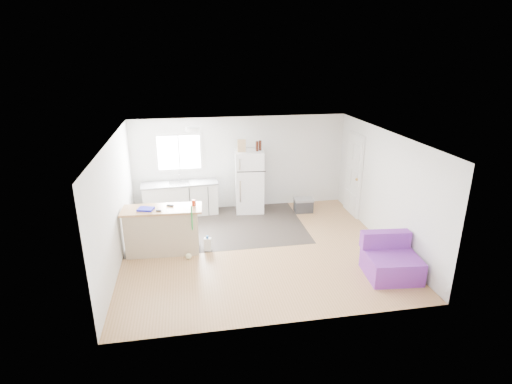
{
  "coord_description": "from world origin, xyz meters",
  "views": [
    {
      "loc": [
        -1.34,
        -7.44,
        3.94
      ],
      "look_at": [
        0.1,
        0.7,
        1.02
      ],
      "focal_mm": 28.0,
      "sensor_mm": 36.0,
      "label": 1
    }
  ],
  "objects_px": {
    "cooler": "(303,205)",
    "bottle_right": "(260,145)",
    "cleaner_jug": "(208,244)",
    "blue_tray": "(146,209)",
    "red_cup": "(194,203)",
    "kitchen_cabinets": "(181,198)",
    "peninsula": "(162,230)",
    "cardboard_box": "(242,146)",
    "bottle_left": "(257,146)",
    "mop": "(190,247)",
    "purple_seat": "(390,261)",
    "refrigerator": "(249,181)"
  },
  "relations": [
    {
      "from": "peninsula",
      "to": "blue_tray",
      "type": "height_order",
      "value": "blue_tray"
    },
    {
      "from": "purple_seat",
      "to": "kitchen_cabinets",
      "type": "bearing_deg",
      "value": 141.78
    },
    {
      "from": "bottle_right",
      "to": "bottle_left",
      "type": "bearing_deg",
      "value": -142.36
    },
    {
      "from": "peninsula",
      "to": "bottle_right",
      "type": "height_order",
      "value": "bottle_right"
    },
    {
      "from": "peninsula",
      "to": "red_cup",
      "type": "height_order",
      "value": "red_cup"
    },
    {
      "from": "mop",
      "to": "cardboard_box",
      "type": "relative_size",
      "value": 3.85
    },
    {
      "from": "bottle_left",
      "to": "blue_tray",
      "type": "bearing_deg",
      "value": -143.27
    },
    {
      "from": "kitchen_cabinets",
      "to": "purple_seat",
      "type": "bearing_deg",
      "value": -47.39
    },
    {
      "from": "kitchen_cabinets",
      "to": "mop",
      "type": "height_order",
      "value": "mop"
    },
    {
      "from": "bottle_right",
      "to": "peninsula",
      "type": "bearing_deg",
      "value": -140.62
    },
    {
      "from": "kitchen_cabinets",
      "to": "cleaner_jug",
      "type": "relative_size",
      "value": 5.76
    },
    {
      "from": "red_cup",
      "to": "kitchen_cabinets",
      "type": "bearing_deg",
      "value": 98.89
    },
    {
      "from": "mop",
      "to": "cardboard_box",
      "type": "bearing_deg",
      "value": 56.77
    },
    {
      "from": "blue_tray",
      "to": "bottle_left",
      "type": "bearing_deg",
      "value": 36.73
    },
    {
      "from": "cooler",
      "to": "cardboard_box",
      "type": "distance_m",
      "value": 2.22
    },
    {
      "from": "mop",
      "to": "red_cup",
      "type": "relative_size",
      "value": 9.62
    },
    {
      "from": "bottle_left",
      "to": "red_cup",
      "type": "bearing_deg",
      "value": -131.57
    },
    {
      "from": "cleaner_jug",
      "to": "blue_tray",
      "type": "height_order",
      "value": "blue_tray"
    },
    {
      "from": "blue_tray",
      "to": "mop",
      "type": "bearing_deg",
      "value": -21.24
    },
    {
      "from": "mop",
      "to": "red_cup",
      "type": "distance_m",
      "value": 0.9
    },
    {
      "from": "peninsula",
      "to": "cooler",
      "type": "xyz_separation_m",
      "value": [
        3.47,
        1.62,
        -0.31
      ]
    },
    {
      "from": "kitchen_cabinets",
      "to": "peninsula",
      "type": "height_order",
      "value": "kitchen_cabinets"
    },
    {
      "from": "cleaner_jug",
      "to": "red_cup",
      "type": "bearing_deg",
      "value": 162.54
    },
    {
      "from": "kitchen_cabinets",
      "to": "red_cup",
      "type": "height_order",
      "value": "kitchen_cabinets"
    },
    {
      "from": "cooler",
      "to": "red_cup",
      "type": "distance_m",
      "value": 3.33
    },
    {
      "from": "kitchen_cabinets",
      "to": "cooler",
      "type": "bearing_deg",
      "value": -10.82
    },
    {
      "from": "cardboard_box",
      "to": "bottle_left",
      "type": "height_order",
      "value": "cardboard_box"
    },
    {
      "from": "peninsula",
      "to": "cardboard_box",
      "type": "relative_size",
      "value": 5.38
    },
    {
      "from": "cleaner_jug",
      "to": "blue_tray",
      "type": "xyz_separation_m",
      "value": [
        -1.18,
        0.06,
        0.85
      ]
    },
    {
      "from": "red_cup",
      "to": "bottle_right",
      "type": "relative_size",
      "value": 0.48
    },
    {
      "from": "blue_tray",
      "to": "bottle_left",
      "type": "distance_m",
      "value": 3.31
    },
    {
      "from": "red_cup",
      "to": "bottle_left",
      "type": "bearing_deg",
      "value": 48.43
    },
    {
      "from": "mop",
      "to": "blue_tray",
      "type": "bearing_deg",
      "value": 157.07
    },
    {
      "from": "refrigerator",
      "to": "cleaner_jug",
      "type": "xyz_separation_m",
      "value": [
        -1.21,
        -2.05,
        -0.65
      ]
    },
    {
      "from": "red_cup",
      "to": "blue_tray",
      "type": "height_order",
      "value": "red_cup"
    },
    {
      "from": "kitchen_cabinets",
      "to": "mop",
      "type": "xyz_separation_m",
      "value": [
        0.18,
        -2.37,
        -0.2
      ]
    },
    {
      "from": "bottle_left",
      "to": "bottle_right",
      "type": "xyz_separation_m",
      "value": [
        0.09,
        0.07,
        0.0
      ]
    },
    {
      "from": "kitchen_cabinets",
      "to": "bottle_right",
      "type": "xyz_separation_m",
      "value": [
        2.04,
        -0.05,
        1.3
      ]
    },
    {
      "from": "peninsula",
      "to": "blue_tray",
      "type": "relative_size",
      "value": 5.38
    },
    {
      "from": "red_cup",
      "to": "peninsula",
      "type": "bearing_deg",
      "value": -176.03
    },
    {
      "from": "cleaner_jug",
      "to": "bottle_right",
      "type": "bearing_deg",
      "value": 66.94
    },
    {
      "from": "peninsula",
      "to": "cardboard_box",
      "type": "xyz_separation_m",
      "value": [
        1.92,
        1.9,
        1.26
      ]
    },
    {
      "from": "kitchen_cabinets",
      "to": "refrigerator",
      "type": "bearing_deg",
      "value": -5.44
    },
    {
      "from": "cleaner_jug",
      "to": "mop",
      "type": "height_order",
      "value": "mop"
    },
    {
      "from": "red_cup",
      "to": "cardboard_box",
      "type": "relative_size",
      "value": 0.4
    },
    {
      "from": "peninsula",
      "to": "cooler",
      "type": "distance_m",
      "value": 3.85
    },
    {
      "from": "cooler",
      "to": "kitchen_cabinets",
      "type": "bearing_deg",
      "value": 174.96
    },
    {
      "from": "mop",
      "to": "bottle_right",
      "type": "xyz_separation_m",
      "value": [
        1.86,
        2.32,
        1.49
      ]
    },
    {
      "from": "purple_seat",
      "to": "mop",
      "type": "relative_size",
      "value": 0.87
    },
    {
      "from": "cooler",
      "to": "bottle_right",
      "type": "xyz_separation_m",
      "value": [
        -1.08,
        0.34,
        1.54
      ]
    }
  ]
}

